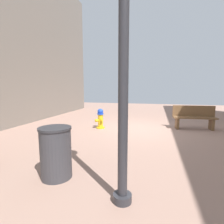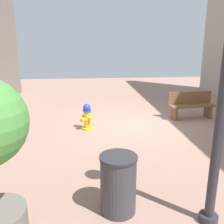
% 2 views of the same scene
% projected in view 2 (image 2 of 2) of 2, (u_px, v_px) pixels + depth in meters
% --- Properties ---
extents(ground_plane, '(23.40, 23.40, 0.00)m').
position_uv_depth(ground_plane, '(134.00, 124.00, 8.40)').
color(ground_plane, '#9E7A6B').
extents(fire_hydrant, '(0.40, 0.39, 0.82)m').
position_uv_depth(fire_hydrant, '(87.00, 117.00, 7.76)').
color(fire_hydrant, gold).
rests_on(fire_hydrant, ground_plane).
extents(bench_near, '(1.68, 0.58, 0.95)m').
position_uv_depth(bench_near, '(191.00, 105.00, 8.92)').
color(bench_near, brown).
rests_on(bench_near, ground_plane).
extents(trash_bin, '(0.60, 0.60, 0.96)m').
position_uv_depth(trash_bin, '(118.00, 184.00, 3.90)').
color(trash_bin, '#38383D').
rests_on(trash_bin, ground_plane).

